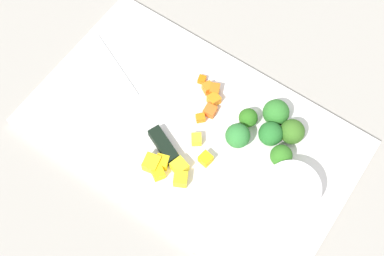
% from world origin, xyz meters
% --- Properties ---
extents(ground_plane, '(4.00, 4.00, 0.00)m').
position_xyz_m(ground_plane, '(0.00, 0.00, 0.00)').
color(ground_plane, '#9E988E').
extents(cutting_board, '(0.52, 0.31, 0.01)m').
position_xyz_m(cutting_board, '(0.00, 0.00, 0.01)').
color(cutting_board, white).
rests_on(cutting_board, ground_plane).
extents(prep_bowl, '(0.08, 0.08, 0.04)m').
position_xyz_m(prep_bowl, '(0.18, -0.01, 0.03)').
color(prep_bowl, white).
rests_on(prep_bowl, cutting_board).
extents(chef_knife, '(0.27, 0.13, 0.02)m').
position_xyz_m(chef_knife, '(-0.08, -0.03, 0.02)').
color(chef_knife, silver).
rests_on(chef_knife, cutting_board).
extents(carrot_dice_0, '(0.02, 0.02, 0.02)m').
position_xyz_m(carrot_dice_0, '(-0.00, 0.06, 0.02)').
color(carrot_dice_0, orange).
rests_on(carrot_dice_0, cutting_board).
extents(carrot_dice_1, '(0.02, 0.02, 0.01)m').
position_xyz_m(carrot_dice_1, '(-0.04, 0.09, 0.02)').
color(carrot_dice_1, orange).
rests_on(carrot_dice_1, cutting_board).
extents(carrot_dice_2, '(0.02, 0.02, 0.01)m').
position_xyz_m(carrot_dice_2, '(0.00, 0.02, 0.02)').
color(carrot_dice_2, orange).
rests_on(carrot_dice_2, cutting_board).
extents(carrot_dice_3, '(0.02, 0.02, 0.02)m').
position_xyz_m(carrot_dice_3, '(-0.01, 0.08, 0.02)').
color(carrot_dice_3, orange).
rests_on(carrot_dice_3, cutting_board).
extents(carrot_dice_4, '(0.02, 0.02, 0.02)m').
position_xyz_m(carrot_dice_4, '(-0.02, 0.08, 0.02)').
color(carrot_dice_4, orange).
rests_on(carrot_dice_4, cutting_board).
extents(carrot_dice_5, '(0.02, 0.02, 0.01)m').
position_xyz_m(carrot_dice_5, '(0.01, 0.04, 0.02)').
color(carrot_dice_5, orange).
rests_on(carrot_dice_5, cutting_board).
extents(pepper_dice_0, '(0.03, 0.03, 0.02)m').
position_xyz_m(pepper_dice_0, '(-0.02, -0.09, 0.02)').
color(pepper_dice_0, yellow).
rests_on(pepper_dice_0, cutting_board).
extents(pepper_dice_1, '(0.03, 0.03, 0.02)m').
position_xyz_m(pepper_dice_1, '(0.03, -0.08, 0.02)').
color(pepper_dice_1, yellow).
rests_on(pepper_dice_1, cutting_board).
extents(pepper_dice_2, '(0.02, 0.02, 0.02)m').
position_xyz_m(pepper_dice_2, '(0.05, -0.03, 0.02)').
color(pepper_dice_2, yellow).
rests_on(pepper_dice_2, cutting_board).
extents(pepper_dice_3, '(0.02, 0.02, 0.02)m').
position_xyz_m(pepper_dice_3, '(-0.01, -0.07, 0.02)').
color(pepper_dice_3, yellow).
rests_on(pepper_dice_3, cutting_board).
extents(pepper_dice_4, '(0.03, 0.03, 0.02)m').
position_xyz_m(pepper_dice_4, '(-0.00, -0.09, 0.02)').
color(pepper_dice_4, yellow).
rests_on(pepper_dice_4, cutting_board).
extents(pepper_dice_5, '(0.02, 0.02, 0.02)m').
position_xyz_m(pepper_dice_5, '(0.02, -0.01, 0.02)').
color(pepper_dice_5, yellow).
rests_on(pepper_dice_5, cutting_board).
extents(pepper_dice_6, '(0.03, 0.03, 0.02)m').
position_xyz_m(pepper_dice_6, '(0.02, -0.07, 0.02)').
color(pepper_dice_6, yellow).
rests_on(pepper_dice_6, cutting_board).
extents(pepper_dice_7, '(0.02, 0.01, 0.01)m').
position_xyz_m(pepper_dice_7, '(-0.00, -0.06, 0.02)').
color(pepper_dice_7, yellow).
rests_on(pepper_dice_7, cutting_board).
extents(broccoli_floret_0, '(0.03, 0.03, 0.04)m').
position_xyz_m(broccoli_floret_0, '(0.14, 0.04, 0.03)').
color(broccoli_floret_0, '#93B768').
rests_on(broccoli_floret_0, cutting_board).
extents(broccoli_floret_1, '(0.04, 0.04, 0.04)m').
position_xyz_m(broccoli_floret_1, '(0.14, 0.08, 0.03)').
color(broccoli_floret_1, '#95BF5D').
rests_on(broccoli_floret_1, cutting_board).
extents(broccoli_floret_2, '(0.04, 0.04, 0.04)m').
position_xyz_m(broccoli_floret_2, '(0.07, 0.02, 0.04)').
color(broccoli_floret_2, '#8CAD64').
rests_on(broccoli_floret_2, cutting_board).
extents(broccoli_floret_3, '(0.03, 0.03, 0.03)m').
position_xyz_m(broccoli_floret_3, '(0.07, 0.06, 0.03)').
color(broccoli_floret_3, '#8ABC59').
rests_on(broccoli_floret_3, cutting_board).
extents(broccoli_floret_4, '(0.04, 0.04, 0.04)m').
position_xyz_m(broccoli_floret_4, '(0.10, 0.09, 0.03)').
color(broccoli_floret_4, '#8AC25B').
rests_on(broccoli_floret_4, cutting_board).
extents(broccoli_floret_5, '(0.04, 0.04, 0.04)m').
position_xyz_m(broccoli_floret_5, '(0.11, 0.06, 0.03)').
color(broccoli_floret_5, '#97AC5C').
rests_on(broccoli_floret_5, cutting_board).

